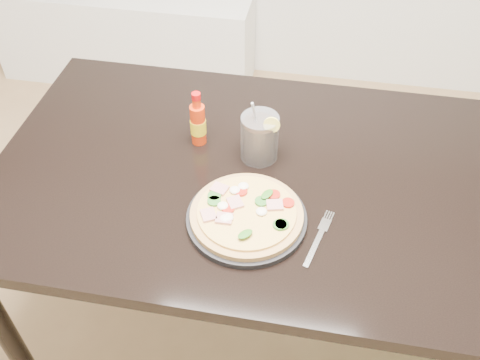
% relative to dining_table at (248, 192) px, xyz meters
% --- Properties ---
extents(dining_table, '(1.40, 0.90, 0.75)m').
position_rel_dining_table_xyz_m(dining_table, '(0.00, 0.00, 0.00)').
color(dining_table, black).
rests_on(dining_table, ground).
extents(plate, '(0.30, 0.30, 0.02)m').
position_rel_dining_table_xyz_m(plate, '(0.03, -0.18, 0.09)').
color(plate, black).
rests_on(plate, dining_table).
extents(pizza, '(0.28, 0.28, 0.03)m').
position_rel_dining_table_xyz_m(pizza, '(0.03, -0.18, 0.11)').
color(pizza, tan).
rests_on(pizza, plate).
extents(hot_sauce_bottle, '(0.04, 0.04, 0.17)m').
position_rel_dining_table_xyz_m(hot_sauce_bottle, '(-0.16, 0.09, 0.15)').
color(hot_sauce_bottle, red).
rests_on(hot_sauce_bottle, dining_table).
extents(cola_cup, '(0.11, 0.10, 0.19)m').
position_rel_dining_table_xyz_m(cola_cup, '(0.02, 0.06, 0.15)').
color(cola_cup, black).
rests_on(cola_cup, dining_table).
extents(fork, '(0.06, 0.19, 0.00)m').
position_rel_dining_table_xyz_m(fork, '(0.21, -0.20, 0.09)').
color(fork, silver).
rests_on(fork, dining_table).
extents(media_console, '(1.40, 0.34, 0.50)m').
position_rel_dining_table_xyz_m(media_console, '(-0.93, 1.45, -0.42)').
color(media_console, white).
rests_on(media_console, ground).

